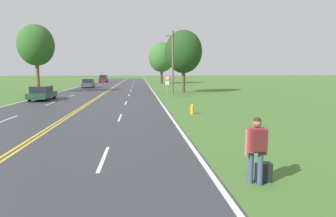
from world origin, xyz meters
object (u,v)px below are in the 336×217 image
Objects in this scene: traffic_sign at (167,81)px; car_maroon_suv_mid_near at (103,78)px; car_dark_green_sedan_nearest at (42,93)px; tree_left_verge at (36,45)px; tree_behind_sign at (161,57)px; tree_mid_treeline at (184,52)px; suitcase at (264,173)px; fire_hydrant at (192,109)px; hitchhiker_person at (257,144)px; car_dark_grey_suv_approaching at (88,83)px.

traffic_sign is 50.12m from car_maroon_suv_mid_near.
car_dark_green_sedan_nearest is at bearing -173.57° from traffic_sign.
car_maroon_suv_mid_near is at bearing 83.62° from tree_left_verge.
tree_left_verge is 0.94× the size of tree_behind_sign.
tree_left_verge is 19.96m from tree_mid_treeline.
tree_left_verge is 1.87× the size of car_dark_green_sedan_nearest.
traffic_sign reaches higher than suitcase.
tree_behind_sign is 1.99× the size of car_dark_green_sedan_nearest.
traffic_sign is at bearing 92.45° from fire_hydrant.
fire_hydrant is at bearing -52.04° from tree_left_verge.
tree_behind_sign is (2.49, 65.21, 5.15)m from hitchhiker_person.
fire_hydrant is at bearing -0.39° from suitcase.
tree_mid_treeline is 1.73× the size of car_dark_green_sedan_nearest.
tree_mid_treeline is (0.64, -31.40, -0.67)m from tree_behind_sign.
hitchhiker_person is at bearing -92.86° from fire_hydrant.
traffic_sign is (-0.17, 25.61, 1.64)m from suitcase.
car_dark_grey_suv_approaching is at bearing 68.33° from tree_left_verge.
fire_hydrant is 0.08× the size of tree_mid_treeline.
car_dark_green_sedan_nearest is at bearing 175.92° from car_dark_grey_suv_approaching.
fire_hydrant is 28.94m from tree_left_verge.
suitcase is 75.22m from car_maroon_suv_mid_near.
car_dark_grey_suv_approaching is (-12.64, 34.32, 0.49)m from fire_hydrant.
car_dark_grey_suv_approaching is at bearing 110.21° from fire_hydrant.
tree_left_verge is 1.08× the size of tree_mid_treeline.
hitchhiker_person is at bearing -95.28° from tree_mid_treeline.
hitchhiker_person reaches higher than fire_hydrant.
tree_behind_sign is (2.21, 65.06, 5.98)m from suitcase.
tree_mid_treeline is at bearing -4.00° from hitchhiker_person.
car_dark_grey_suv_approaching is (-12.26, 47.18, 0.58)m from suitcase.
tree_behind_sign reaches higher than fire_hydrant.
hitchhiker_person is 65.46m from tree_behind_sign.
car_maroon_suv_mid_near reaches higher than fire_hydrant.
traffic_sign is 0.26× the size of tree_behind_sign.
tree_mid_treeline is (3.12, 33.81, 4.49)m from hitchhiker_person.
tree_left_verge is at bearing 26.66° from hitchhiker_person.
fire_hydrant is 0.27× the size of traffic_sign.
hitchhiker_person is 34.25m from tree_mid_treeline.
fire_hydrant is 0.07× the size of tree_left_verge.
traffic_sign reaches higher than hitchhiker_person.
suitcase is 39.56m from tree_left_verge.
traffic_sign is 24.75m from car_dark_grey_suv_approaching.
traffic_sign is at bearing -29.54° from tree_left_verge.
tree_behind_sign is 23.63m from car_dark_grey_suv_approaching.
fire_hydrant is at bearing -1.58° from hitchhiker_person.
suitcase is 27.50m from car_dark_green_sedan_nearest.
car_dark_green_sedan_nearest is 1.01× the size of car_maroon_suv_mid_near.
car_dark_green_sedan_nearest is 23.04m from car_dark_grey_suv_approaching.
hitchhiker_person is at bearing -153.86° from car_dark_green_sedan_nearest.
car_dark_grey_suv_approaching is 26.97m from car_maroon_suv_mid_near.
car_dark_green_sedan_nearest is at bearing -70.50° from tree_left_verge.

